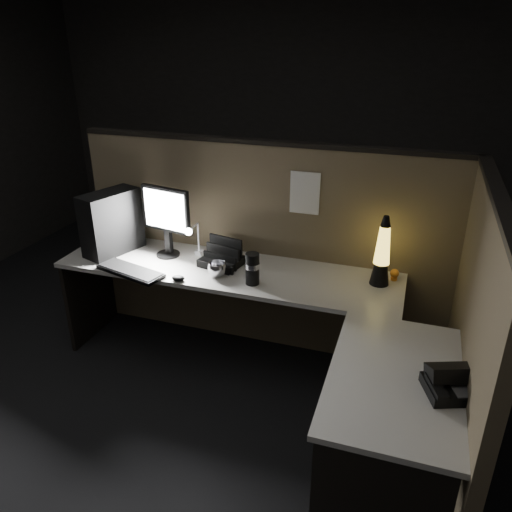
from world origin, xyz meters
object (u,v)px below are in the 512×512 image
(keyboard, at_px, (130,271))
(desk_phone, at_px, (451,382))
(pc_tower, at_px, (112,223))
(lava_lamp, at_px, (382,256))
(monitor, at_px, (166,215))

(keyboard, xyz_separation_m, desk_phone, (1.96, -0.58, 0.04))
(pc_tower, height_order, lava_lamp, lava_lamp)
(monitor, distance_m, desk_phone, 2.09)
(lava_lamp, height_order, desk_phone, lava_lamp)
(monitor, bearing_deg, pc_tower, -158.38)
(monitor, distance_m, lava_lamp, 1.46)
(pc_tower, bearing_deg, monitor, 28.95)
(keyboard, height_order, lava_lamp, lava_lamp)
(monitor, bearing_deg, keyboard, -95.45)
(pc_tower, relative_size, keyboard, 0.92)
(keyboard, bearing_deg, desk_phone, -1.93)
(pc_tower, relative_size, lava_lamp, 0.98)
(pc_tower, height_order, desk_phone, pc_tower)
(pc_tower, relative_size, monitor, 0.90)
(lava_lamp, distance_m, desk_phone, 1.03)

